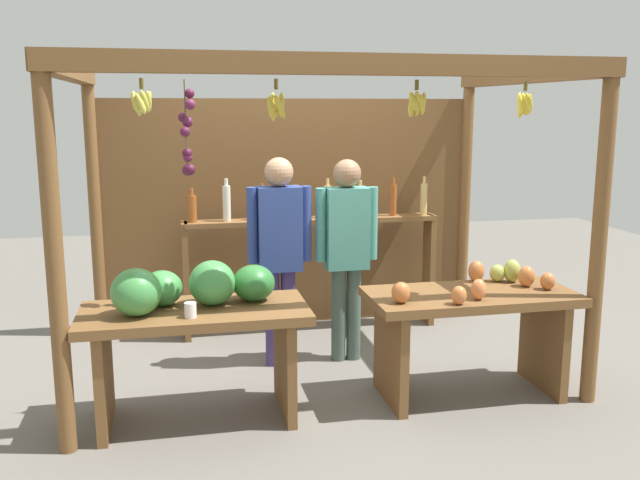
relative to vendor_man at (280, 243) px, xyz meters
The scene contains 7 objects.
ground_plane 0.98m from the vendor_man, 10.03° to the right, with size 12.00×12.00×0.00m, color slate.
market_stall 0.62m from the vendor_man, 60.00° to the left, with size 3.42×2.20×2.23m.
fruit_counter_left 1.09m from the vendor_man, 129.36° to the right, with size 1.39×0.64×1.00m.
fruit_counter_right 1.49m from the vendor_man, 35.10° to the right, with size 1.39×0.65×0.88m.
bottle_shelf_unit 0.84m from the vendor_man, 63.05° to the left, with size 2.20×0.22×1.36m.
vendor_man is the anchor object (origin of this frame).
vendor_woman 0.51m from the vendor_man, ahead, with size 0.48×0.21×1.55m.
Camera 1 is at (-1.01, -4.92, 1.93)m, focal length 38.76 mm.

